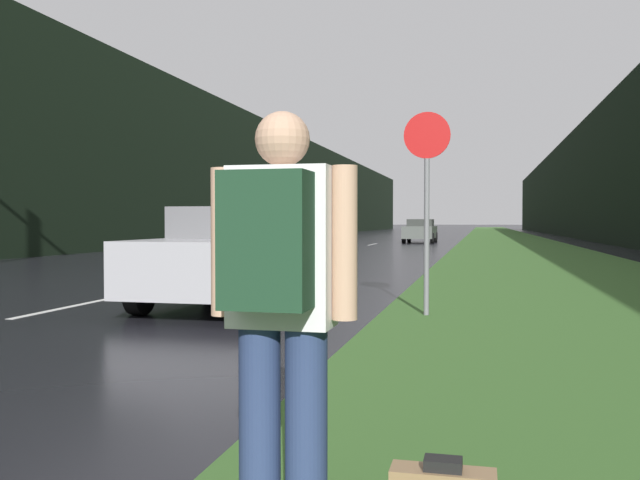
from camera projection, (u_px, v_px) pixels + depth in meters
The scene contains 12 objects.
grass_verge at pixel (512, 243), 38.75m from camera, with size 6.00×240.00×0.02m, color #386028.
lane_stripe_b at pixel (77, 305), 10.11m from camera, with size 0.12×3.00×0.01m, color silver.
lane_stripe_c at pixel (240, 272), 16.91m from camera, with size 0.12×3.00×0.01m, color silver.
lane_stripe_d at pixel (309, 257), 23.72m from camera, with size 0.12×3.00×0.01m, color silver.
lane_stripe_e at pixel (348, 249), 30.52m from camera, with size 0.12×3.00×0.01m, color silver.
lane_stripe_f at pixel (372, 244), 37.33m from camera, with size 0.12×3.00×0.01m, color silver.
treeline_far_side at pixel (265, 182), 52.57m from camera, with size 2.00×140.00×8.74m, color black.
treeline_near_side at pixel (596, 181), 46.96m from camera, with size 2.00×140.00×8.21m, color black.
stop_sign at pixel (427, 195), 8.87m from camera, with size 0.61×0.07×2.69m.
hitchhiker_with_backpack at pixel (280, 298), 2.55m from camera, with size 0.58×0.40×1.67m.
car_passing_near at pixel (236, 256), 10.18m from camera, with size 1.93×4.22×1.47m.
car_passing_far at pixel (420, 231), 40.61m from camera, with size 1.84×4.75×1.41m.
Camera 1 is at (5.88, -0.22, 1.25)m, focal length 38.00 mm.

